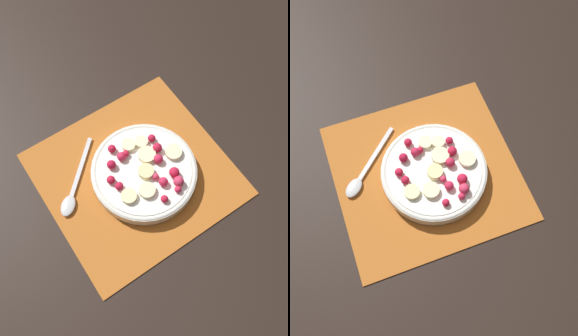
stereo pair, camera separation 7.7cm
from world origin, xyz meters
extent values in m
plane|color=black|center=(0.00, 0.00, 0.00)|extent=(3.00, 3.00, 0.00)
cube|color=#B26023|center=(0.00, 0.00, 0.00)|extent=(0.39, 0.37, 0.01)
cylinder|color=silver|center=(0.01, -0.02, 0.02)|extent=(0.22, 0.22, 0.03)
torus|color=silver|center=(0.01, -0.02, 0.03)|extent=(0.22, 0.22, 0.01)
cylinder|color=white|center=(0.01, -0.02, 0.04)|extent=(0.20, 0.20, 0.00)
cylinder|color=#F4EAB7|center=(0.04, 0.01, 0.04)|extent=(0.04, 0.04, 0.01)
cylinder|color=beige|center=(-0.05, -0.05, 0.04)|extent=(0.04, 0.04, 0.01)
cylinder|color=beige|center=(0.01, -0.02, 0.04)|extent=(0.05, 0.05, 0.01)
cylinder|color=#F4EAB7|center=(0.09, -0.02, 0.04)|extent=(0.04, 0.04, 0.01)
cylinder|color=#F4EAB7|center=(0.04, 0.04, 0.04)|extent=(0.03, 0.03, 0.01)
cylinder|color=#F4EAB7|center=(-0.01, -0.06, 0.04)|extent=(0.05, 0.05, 0.01)
cylinder|color=#F4EAB7|center=(0.02, 0.05, 0.04)|extent=(0.03, 0.03, 0.01)
sphere|color=#DB3356|center=(0.05, -0.08, 0.05)|extent=(0.02, 0.02, 0.02)
sphere|color=#D12347|center=(0.03, -0.06, 0.05)|extent=(0.02, 0.02, 0.02)
sphere|color=red|center=(0.07, 0.03, 0.05)|extent=(0.02, 0.02, 0.02)
sphere|color=#D12347|center=(0.05, -0.02, 0.05)|extent=(0.02, 0.02, 0.02)
sphere|color=red|center=(0.06, -0.06, 0.05)|extent=(0.02, 0.02, 0.02)
sphere|color=#B21433|center=(-0.04, 0.03, 0.05)|extent=(0.02, 0.02, 0.02)
sphere|color=#D12347|center=(-0.01, 0.03, 0.05)|extent=(0.02, 0.02, 0.02)
sphere|color=#D12347|center=(0.04, -0.09, 0.04)|extent=(0.01, 0.01, 0.01)
sphere|color=red|center=(-0.02, 0.06, 0.05)|extent=(0.02, 0.02, 0.02)
sphere|color=red|center=(0.01, -0.09, 0.04)|extent=(0.02, 0.02, 0.02)
sphere|color=red|center=(0.00, 0.03, 0.04)|extent=(0.01, 0.01, 0.01)
sphere|color=red|center=(-0.05, -0.02, 0.05)|extent=(0.02, 0.02, 0.02)
sphere|color=red|center=(0.06, 0.01, 0.05)|extent=(0.02, 0.02, 0.02)
sphere|color=#DB3356|center=(0.02, -0.04, 0.04)|extent=(0.01, 0.01, 0.01)
sphere|color=red|center=(-0.06, 0.00, 0.05)|extent=(0.02, 0.02, 0.02)
cube|color=silver|center=(-0.09, 0.08, 0.01)|extent=(0.11, 0.10, 0.00)
ellipsoid|color=silver|center=(-0.16, 0.01, 0.01)|extent=(0.05, 0.05, 0.01)
camera|label=1|loc=(-0.16, -0.28, 0.75)|focal=40.00mm
camera|label=2|loc=(-0.10, -0.31, 0.75)|focal=40.00mm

